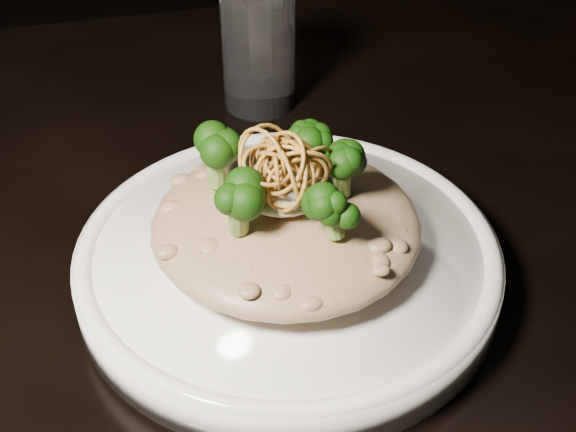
# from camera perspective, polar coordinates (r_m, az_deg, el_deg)

# --- Properties ---
(table) EXTENTS (1.10, 0.80, 0.75)m
(table) POSITION_cam_1_polar(r_m,az_deg,el_deg) (0.64, -4.56, -7.17)
(table) COLOR black
(table) RESTS_ON ground
(plate) EXTENTS (0.28, 0.28, 0.03)m
(plate) POSITION_cam_1_polar(r_m,az_deg,el_deg) (0.54, 0.00, -3.40)
(plate) COLOR white
(plate) RESTS_ON table
(risotto) EXTENTS (0.17, 0.17, 0.04)m
(risotto) POSITION_cam_1_polar(r_m,az_deg,el_deg) (0.52, -0.14, -0.58)
(risotto) COLOR brown
(risotto) RESTS_ON plate
(broccoli) EXTENTS (0.13, 0.13, 0.05)m
(broccoli) POSITION_cam_1_polar(r_m,az_deg,el_deg) (0.49, 0.03, 2.95)
(broccoli) COLOR black
(broccoli) RESTS_ON risotto
(cheese) EXTENTS (0.06, 0.06, 0.02)m
(cheese) POSITION_cam_1_polar(r_m,az_deg,el_deg) (0.50, -0.43, 2.04)
(cheese) COLOR silver
(cheese) RESTS_ON risotto
(shallots) EXTENTS (0.05, 0.05, 0.03)m
(shallots) POSITION_cam_1_polar(r_m,az_deg,el_deg) (0.48, -0.34, 4.03)
(shallots) COLOR brown
(shallots) RESTS_ON cheese
(drinking_glass) EXTENTS (0.08, 0.08, 0.11)m
(drinking_glass) POSITION_cam_1_polar(r_m,az_deg,el_deg) (0.71, -2.11, 11.92)
(drinking_glass) COLOR white
(drinking_glass) RESTS_ON table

